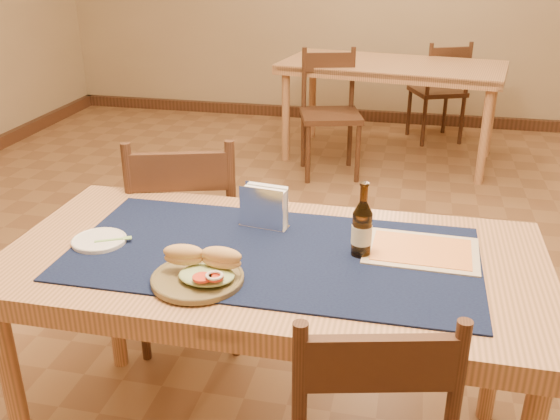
% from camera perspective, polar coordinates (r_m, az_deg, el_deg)
% --- Properties ---
extents(room, '(6.04, 7.04, 2.84)m').
position_cam_1_polar(room, '(2.43, 3.75, 18.63)').
color(room, brown).
rests_on(room, ground).
extents(main_table, '(1.60, 0.80, 0.75)m').
position_cam_1_polar(main_table, '(1.89, -0.66, -6.26)').
color(main_table, tan).
rests_on(main_table, ground).
extents(placemat, '(1.20, 0.60, 0.01)m').
position_cam_1_polar(placemat, '(1.85, -0.67, -3.97)').
color(placemat, '#101C3B').
rests_on(placemat, main_table).
extents(baseboard, '(6.00, 7.00, 0.10)m').
position_cam_1_polar(baseboard, '(2.88, 3.04, -9.16)').
color(baseboard, '#442618').
rests_on(baseboard, ground).
extents(back_table, '(1.73, 1.05, 0.75)m').
position_cam_1_polar(back_table, '(4.89, 10.21, 12.16)').
color(back_table, tan).
rests_on(back_table, ground).
extents(chair_main_far, '(0.54, 0.54, 0.94)m').
position_cam_1_polar(chair_main_far, '(2.58, -8.47, -2.40)').
color(chair_main_far, '#442618').
rests_on(chair_main_far, ground).
extents(chair_back_near, '(0.51, 0.51, 0.89)m').
position_cam_1_polar(chair_back_near, '(4.56, 4.59, 9.00)').
color(chair_back_near, '#442618').
rests_on(chair_back_near, ground).
extents(chair_back_far, '(0.51, 0.51, 0.85)m').
position_cam_1_polar(chair_back_far, '(5.49, 14.37, 10.60)').
color(chair_back_far, '#442618').
rests_on(chair_back_far, ground).
extents(sandwich_plate, '(0.25, 0.25, 0.10)m').
position_cam_1_polar(sandwich_plate, '(1.70, -7.26, -5.70)').
color(sandwich_plate, brown).
rests_on(sandwich_plate, placemat).
extents(side_plate, '(0.17, 0.17, 0.01)m').
position_cam_1_polar(side_plate, '(1.98, -16.21, -2.66)').
color(side_plate, white).
rests_on(side_plate, placemat).
extents(fork, '(0.10, 0.06, 0.00)m').
position_cam_1_polar(fork, '(1.96, -14.74, -2.60)').
color(fork, '#8DCB6F').
rests_on(fork, side_plate).
extents(beer_bottle, '(0.06, 0.06, 0.23)m').
position_cam_1_polar(beer_bottle, '(1.82, 7.50, -1.70)').
color(beer_bottle, '#44290C').
rests_on(beer_bottle, placemat).
extents(napkin_holder, '(0.16, 0.08, 0.14)m').
position_cam_1_polar(napkin_holder, '(1.98, -1.47, 0.19)').
color(napkin_holder, white).
rests_on(napkin_holder, placemat).
extents(menu_card, '(0.34, 0.25, 0.01)m').
position_cam_1_polar(menu_card, '(1.90, 12.79, -3.62)').
color(menu_card, beige).
rests_on(menu_card, placemat).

